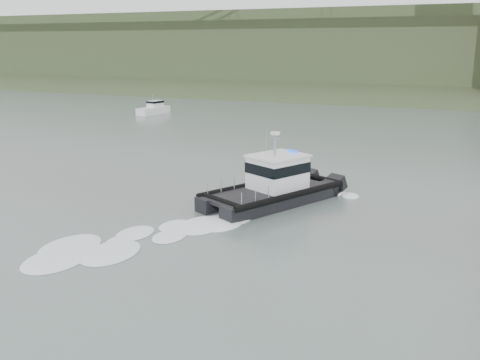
# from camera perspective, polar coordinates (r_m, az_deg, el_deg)

# --- Properties ---
(ground) EXTENTS (400.00, 400.00, 0.00)m
(ground) POSITION_cam_1_polar(r_m,az_deg,el_deg) (24.47, -7.39, -10.08)
(ground) COLOR slate
(ground) RESTS_ON ground
(headlands) EXTENTS (500.00, 105.36, 27.12)m
(headlands) POSITION_cam_1_polar(r_m,az_deg,el_deg) (145.04, 19.30, 12.29)
(headlands) COLOR #3C512E
(headlands) RESTS_ON ground
(patrol_boat) EXTENTS (7.57, 10.48, 4.81)m
(patrol_boat) POSITION_cam_1_polar(r_m,az_deg,el_deg) (34.80, 3.66, -0.48)
(patrol_boat) COLOR black
(patrol_boat) RESTS_ON ground
(motorboat) EXTENTS (2.77, 5.81, 3.07)m
(motorboat) POSITION_cam_1_polar(r_m,az_deg,el_deg) (81.23, -9.17, 7.51)
(motorboat) COLOR silver
(motorboat) RESTS_ON ground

